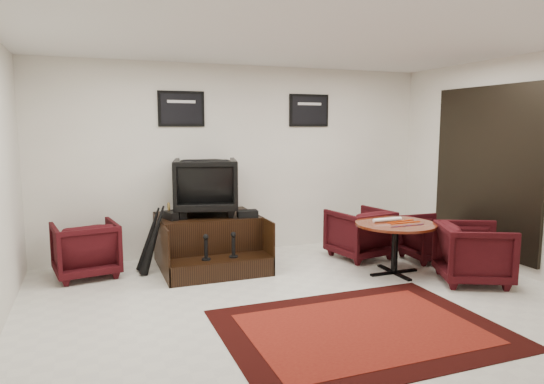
{
  "coord_description": "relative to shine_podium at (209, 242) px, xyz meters",
  "views": [
    {
      "loc": [
        -2.16,
        -4.5,
        1.9
      ],
      "look_at": [
        -0.12,
        0.9,
        1.12
      ],
      "focal_mm": 32.0,
      "sensor_mm": 36.0,
      "label": 1
    }
  ],
  "objects": [
    {
      "name": "table_chair_corner",
      "position": [
        2.86,
        -1.87,
        0.08
      ],
      "size": [
        0.99,
        1.02,
        0.8
      ],
      "primitive_type": "imported",
      "rotation": [
        0.0,
        0.0,
        1.14
      ],
      "color": "black",
      "rests_on": "ground"
    },
    {
      "name": "shoes_pair",
      "position": [
        -0.47,
        -0.06,
        0.42
      ],
      "size": [
        0.3,
        0.34,
        0.1
      ],
      "color": "black",
      "rests_on": "shine_podium"
    },
    {
      "name": "table_clutter",
      "position": [
        2.26,
        -1.29,
        0.36
      ],
      "size": [
        0.57,
        0.33,
        0.01
      ],
      "color": "#E6450C",
      "rests_on": "meeting_table"
    },
    {
      "name": "paper_roll",
      "position": [
        2.11,
        -1.12,
        0.38
      ],
      "size": [
        0.42,
        0.05,
        0.05
      ],
      "primitive_type": "cylinder",
      "rotation": [
        0.0,
        1.57,
        0.01
      ],
      "color": "white",
      "rests_on": "meeting_table"
    },
    {
      "name": "room_shell",
      "position": [
        1.08,
        -1.76,
        1.47
      ],
      "size": [
        6.02,
        5.02,
        2.81
      ],
      "color": "white",
      "rests_on": "ground"
    },
    {
      "name": "table_chair_back",
      "position": [
        2.15,
        -0.38,
        0.08
      ],
      "size": [
        0.88,
        0.84,
        0.79
      ],
      "primitive_type": "imported",
      "rotation": [
        0.0,
        0.0,
        3.31
      ],
      "color": "black",
      "rests_on": "ground"
    },
    {
      "name": "ground",
      "position": [
        0.67,
        -1.88,
        -0.32
      ],
      "size": [
        6.0,
        6.0,
        0.0
      ],
      "primitive_type": "plane",
      "color": "silver",
      "rests_on": "ground"
    },
    {
      "name": "shine_podium",
      "position": [
        0.0,
        0.0,
        0.0
      ],
      "size": [
        1.34,
        1.38,
        0.69
      ],
      "color": "black",
      "rests_on": "ground"
    },
    {
      "name": "umbrella_black",
      "position": [
        -0.76,
        -0.17,
        0.14
      ],
      "size": [
        0.35,
        0.13,
        0.93
      ],
      "primitive_type": null,
      "color": "black",
      "rests_on": "ground"
    },
    {
      "name": "meeting_table",
      "position": [
        2.16,
        -1.24,
        0.27
      ],
      "size": [
        1.03,
        1.03,
        0.67
      ],
      "color": "#421009",
      "rests_on": "ground"
    },
    {
      "name": "table_chair_window",
      "position": [
        3.03,
        -0.84,
        0.03
      ],
      "size": [
        0.65,
        0.7,
        0.69
      ],
      "primitive_type": "imported",
      "rotation": [
        0.0,
        0.0,
        1.53
      ],
      "color": "black",
      "rests_on": "ground"
    },
    {
      "name": "umbrella_hooked",
      "position": [
        -0.79,
        0.03,
        0.12
      ],
      "size": [
        0.33,
        0.12,
        0.87
      ],
      "primitive_type": null,
      "color": "black",
      "rests_on": "ground"
    },
    {
      "name": "polish_kit",
      "position": [
        0.47,
        -0.28,
        0.42
      ],
      "size": [
        0.29,
        0.22,
        0.09
      ],
      "primitive_type": "cube",
      "rotation": [
        0.0,
        0.0,
        -0.13
      ],
      "color": "black",
      "rests_on": "shine_podium"
    },
    {
      "name": "area_rug",
      "position": [
        0.84,
        -2.62,
        -0.31
      ],
      "size": [
        2.59,
        1.94,
        0.01
      ],
      "color": "black",
      "rests_on": "ground"
    },
    {
      "name": "shine_chair",
      "position": [
        0.0,
        0.14,
        0.81
      ],
      "size": [
        1.0,
        0.96,
        0.87
      ],
      "primitive_type": "imported",
      "rotation": [
        0.0,
        0.0,
        2.92
      ],
      "color": "black",
      "rests_on": "shine_podium"
    },
    {
      "name": "armchair_side",
      "position": [
        -1.58,
        0.07,
        0.07
      ],
      "size": [
        0.86,
        0.82,
        0.78
      ],
      "primitive_type": "imported",
      "rotation": [
        0.0,
        0.0,
        3.31
      ],
      "color": "black",
      "rests_on": "ground"
    }
  ]
}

